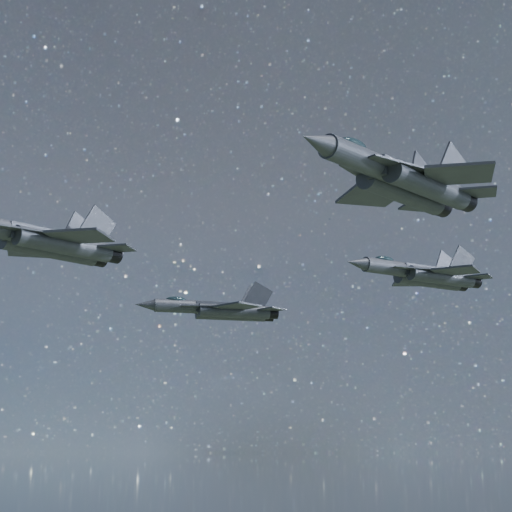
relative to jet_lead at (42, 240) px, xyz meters
name	(u,v)px	position (x,y,z in m)	size (l,w,h in m)	color
jet_lead	(42,240)	(0.00, 0.00, 0.00)	(19.22, 12.75, 4.89)	#2B2F36
jet_left	(221,310)	(23.09, 15.37, -2.15)	(16.83, 11.61, 4.23)	#2B2F36
jet_right	(403,180)	(17.91, -27.96, -0.42)	(17.42, 11.53, 4.44)	#2B2F36
jet_slot	(425,275)	(34.18, -7.70, -1.48)	(15.72, 11.01, 3.96)	#2B2F36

